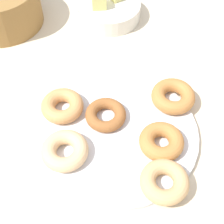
{
  "coord_description": "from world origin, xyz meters",
  "views": [
    {
      "loc": [
        -0.18,
        -0.33,
        0.58
      ],
      "look_at": [
        0.0,
        0.03,
        0.04
      ],
      "focal_mm": 53.75,
      "sensor_mm": 36.0,
      "label": 1
    }
  ],
  "objects_px": {
    "donut_0": "(62,106)",
    "donut_3": "(65,151)",
    "donut_plate": "(119,133)",
    "donut_1": "(173,96)",
    "melon_chunk_left": "(99,1)",
    "donut_4": "(106,115)",
    "donut_5": "(164,182)",
    "basket": "(0,5)",
    "donut_2": "(161,142)",
    "fruit_bowl": "(109,11)"
  },
  "relations": [
    {
      "from": "donut_0",
      "to": "donut_3",
      "type": "height_order",
      "value": "same"
    },
    {
      "from": "donut_plate",
      "to": "donut_1",
      "type": "relative_size",
      "value": 3.44
    },
    {
      "from": "donut_0",
      "to": "melon_chunk_left",
      "type": "bearing_deg",
      "value": 50.38
    },
    {
      "from": "donut_3",
      "to": "donut_4",
      "type": "relative_size",
      "value": 1.07
    },
    {
      "from": "donut_4",
      "to": "donut_5",
      "type": "bearing_deg",
      "value": -81.66
    },
    {
      "from": "donut_4",
      "to": "basket",
      "type": "distance_m",
      "value": 0.43
    },
    {
      "from": "basket",
      "to": "melon_chunk_left",
      "type": "xyz_separation_m",
      "value": [
        0.23,
        -0.11,
        0.01
      ]
    },
    {
      "from": "donut_1",
      "to": "donut_3",
      "type": "height_order",
      "value": "same"
    },
    {
      "from": "donut_2",
      "to": "donut_5",
      "type": "xyz_separation_m",
      "value": [
        -0.04,
        -0.07,
        -0.0
      ]
    },
    {
      "from": "donut_3",
      "to": "basket",
      "type": "bearing_deg",
      "value": 88.67
    },
    {
      "from": "donut_plate",
      "to": "fruit_bowl",
      "type": "height_order",
      "value": "fruit_bowl"
    },
    {
      "from": "fruit_bowl",
      "to": "donut_5",
      "type": "bearing_deg",
      "value": -105.62
    },
    {
      "from": "donut_2",
      "to": "melon_chunk_left",
      "type": "height_order",
      "value": "melon_chunk_left"
    },
    {
      "from": "donut_5",
      "to": "donut_0",
      "type": "bearing_deg",
      "value": 112.02
    },
    {
      "from": "donut_3",
      "to": "donut_5",
      "type": "height_order",
      "value": "same"
    },
    {
      "from": "donut_2",
      "to": "donut_3",
      "type": "height_order",
      "value": "same"
    },
    {
      "from": "donut_3",
      "to": "fruit_bowl",
      "type": "distance_m",
      "value": 0.44
    },
    {
      "from": "donut_5",
      "to": "donut_1",
      "type": "bearing_deg",
      "value": 52.31
    },
    {
      "from": "donut_1",
      "to": "donut_2",
      "type": "height_order",
      "value": "same"
    },
    {
      "from": "donut_0",
      "to": "melon_chunk_left",
      "type": "distance_m",
      "value": 0.32
    },
    {
      "from": "fruit_bowl",
      "to": "donut_0",
      "type": "bearing_deg",
      "value": -133.38
    },
    {
      "from": "donut_plate",
      "to": "donut_3",
      "type": "distance_m",
      "value": 0.12
    },
    {
      "from": "donut_1",
      "to": "donut_2",
      "type": "bearing_deg",
      "value": -134.18
    },
    {
      "from": "donut_1",
      "to": "basket",
      "type": "relative_size",
      "value": 0.45
    },
    {
      "from": "basket",
      "to": "fruit_bowl",
      "type": "relative_size",
      "value": 1.26
    },
    {
      "from": "donut_4",
      "to": "fruit_bowl",
      "type": "relative_size",
      "value": 0.51
    },
    {
      "from": "basket",
      "to": "donut_3",
      "type": "bearing_deg",
      "value": -91.33
    },
    {
      "from": "donut_5",
      "to": "fruit_bowl",
      "type": "xyz_separation_m",
      "value": [
        0.14,
        0.49,
        -0.01
      ]
    },
    {
      "from": "donut_0",
      "to": "donut_1",
      "type": "relative_size",
      "value": 0.95
    },
    {
      "from": "basket",
      "to": "melon_chunk_left",
      "type": "bearing_deg",
      "value": -25.68
    },
    {
      "from": "donut_0",
      "to": "donut_5",
      "type": "bearing_deg",
      "value": -67.98
    },
    {
      "from": "donut_plate",
      "to": "donut_2",
      "type": "relative_size",
      "value": 3.69
    },
    {
      "from": "donut_0",
      "to": "donut_1",
      "type": "height_order",
      "value": "same"
    },
    {
      "from": "donut_5",
      "to": "fruit_bowl",
      "type": "distance_m",
      "value": 0.51
    },
    {
      "from": "donut_2",
      "to": "donut_0",
      "type": "bearing_deg",
      "value": 129.31
    },
    {
      "from": "donut_4",
      "to": "basket",
      "type": "xyz_separation_m",
      "value": [
        -0.1,
        0.42,
        0.03
      ]
    },
    {
      "from": "donut_0",
      "to": "fruit_bowl",
      "type": "xyz_separation_m",
      "value": [
        0.23,
        0.25,
        -0.01
      ]
    },
    {
      "from": "donut_2",
      "to": "donut_4",
      "type": "relative_size",
      "value": 1.04
    },
    {
      "from": "basket",
      "to": "donut_1",
      "type": "bearing_deg",
      "value": -61.0
    },
    {
      "from": "donut_4",
      "to": "melon_chunk_left",
      "type": "bearing_deg",
      "value": 66.42
    },
    {
      "from": "donut_3",
      "to": "basket",
      "type": "relative_size",
      "value": 0.43
    },
    {
      "from": "fruit_bowl",
      "to": "melon_chunk_left",
      "type": "bearing_deg",
      "value": 180.0
    },
    {
      "from": "donut_1",
      "to": "melon_chunk_left",
      "type": "xyz_separation_m",
      "value": [
        -0.01,
        0.33,
        0.03
      ]
    },
    {
      "from": "donut_4",
      "to": "donut_5",
      "type": "xyz_separation_m",
      "value": [
        0.03,
        -0.18,
        0.0
      ]
    },
    {
      "from": "donut_0",
      "to": "donut_4",
      "type": "xyz_separation_m",
      "value": [
        0.07,
        -0.06,
        -0.0
      ]
    },
    {
      "from": "donut_1",
      "to": "basket",
      "type": "bearing_deg",
      "value": 119.0
    },
    {
      "from": "donut_5",
      "to": "basket",
      "type": "distance_m",
      "value": 0.61
    },
    {
      "from": "melon_chunk_left",
      "to": "donut_1",
      "type": "bearing_deg",
      "value": -87.49
    },
    {
      "from": "donut_1",
      "to": "donut_2",
      "type": "xyz_separation_m",
      "value": [
        -0.08,
        -0.08,
        0.0
      ]
    },
    {
      "from": "donut_1",
      "to": "donut_5",
      "type": "distance_m",
      "value": 0.2
    }
  ]
}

